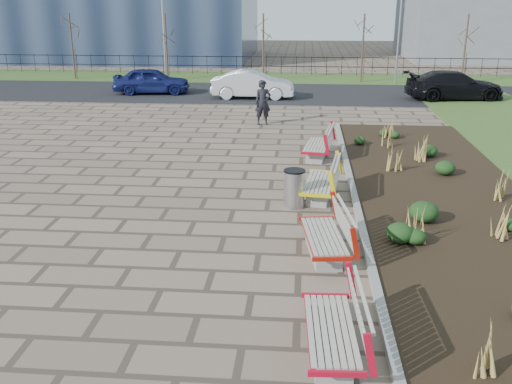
# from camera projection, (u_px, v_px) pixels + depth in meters

# --- Properties ---
(ground) EXTENTS (120.00, 120.00, 0.00)m
(ground) POSITION_uv_depth(u_px,v_px,m) (161.00, 290.00, 10.44)
(ground) COLOR #766251
(ground) RESTS_ON ground
(planting_bed) EXTENTS (4.50, 18.00, 0.10)m
(planting_bed) POSITION_uv_depth(u_px,v_px,m) (446.00, 203.00, 14.64)
(planting_bed) COLOR black
(planting_bed) RESTS_ON ground
(planting_curb) EXTENTS (0.16, 18.00, 0.15)m
(planting_curb) POSITION_uv_depth(u_px,v_px,m) (355.00, 199.00, 14.81)
(planting_curb) COLOR gray
(planting_curb) RESTS_ON ground
(grass_verge_far) EXTENTS (80.00, 5.00, 0.04)m
(grass_verge_far) POSITION_uv_depth(u_px,v_px,m) (265.00, 78.00, 36.79)
(grass_verge_far) COLOR #33511E
(grass_verge_far) RESTS_ON ground
(road) EXTENTS (80.00, 7.00, 0.02)m
(road) POSITION_uv_depth(u_px,v_px,m) (257.00, 93.00, 31.14)
(road) COLOR black
(road) RESTS_ON ground
(bench_a) EXTENTS (1.00, 2.14, 1.00)m
(bench_a) POSITION_uv_depth(u_px,v_px,m) (331.00, 326.00, 8.39)
(bench_a) COLOR #B60C23
(bench_a) RESTS_ON ground
(bench_b) EXTENTS (1.18, 2.20, 1.00)m
(bench_b) POSITION_uv_depth(u_px,v_px,m) (324.00, 233.00, 11.63)
(bench_b) COLOR #A6180B
(bench_b) RESTS_ON ground
(bench_c) EXTENTS (1.17, 2.20, 1.00)m
(bench_c) POSITION_uv_depth(u_px,v_px,m) (320.00, 180.00, 14.98)
(bench_c) COLOR yellow
(bench_c) RESTS_ON ground
(bench_d) EXTENTS (1.18, 2.20, 1.00)m
(bench_d) POSITION_uv_depth(u_px,v_px,m) (317.00, 143.00, 18.68)
(bench_d) COLOR #B10B21
(bench_d) RESTS_ON ground
(litter_bin) EXTENTS (0.53, 0.53, 0.96)m
(litter_bin) POSITION_uv_depth(u_px,v_px,m) (294.00, 189.00, 14.36)
(litter_bin) COLOR #B2B2B7
(litter_bin) RESTS_ON ground
(pedestrian) EXTENTS (0.76, 0.60, 1.83)m
(pedestrian) POSITION_uv_depth(u_px,v_px,m) (263.00, 103.00, 23.36)
(pedestrian) COLOR black
(pedestrian) RESTS_ON ground
(car_blue) EXTENTS (4.20, 2.06, 1.38)m
(car_blue) POSITION_uv_depth(u_px,v_px,m) (152.00, 81.00, 30.73)
(car_blue) COLOR navy
(car_blue) RESTS_ON road
(car_silver) EXTENTS (4.26, 1.54, 1.40)m
(car_silver) POSITION_uv_depth(u_px,v_px,m) (253.00, 84.00, 29.38)
(car_silver) COLOR silver
(car_silver) RESTS_ON road
(car_black) EXTENTS (5.15, 2.66, 1.43)m
(car_black) POSITION_uv_depth(u_px,v_px,m) (454.00, 85.00, 29.01)
(car_black) COLOR black
(car_black) RESTS_ON road
(tree_a) EXTENTS (1.40, 1.40, 4.00)m
(tree_a) POSITION_uv_depth(u_px,v_px,m) (72.00, 46.00, 35.64)
(tree_a) COLOR #4C3D2D
(tree_a) RESTS_ON grass_verge_far
(tree_b) EXTENTS (1.40, 1.40, 4.00)m
(tree_b) POSITION_uv_depth(u_px,v_px,m) (166.00, 47.00, 35.18)
(tree_b) COLOR #4C3D2D
(tree_b) RESTS_ON grass_verge_far
(tree_c) EXTENTS (1.40, 1.40, 4.00)m
(tree_c) POSITION_uv_depth(u_px,v_px,m) (263.00, 48.00, 34.71)
(tree_c) COLOR #4C3D2D
(tree_c) RESTS_ON grass_verge_far
(tree_d) EXTENTS (1.40, 1.40, 4.00)m
(tree_d) POSITION_uv_depth(u_px,v_px,m) (363.00, 48.00, 34.24)
(tree_d) COLOR #4C3D2D
(tree_d) RESTS_ON grass_verge_far
(tree_e) EXTENTS (1.40, 1.40, 4.00)m
(tree_e) POSITION_uv_depth(u_px,v_px,m) (465.00, 49.00, 33.78)
(tree_e) COLOR #4C3D2D
(tree_e) RESTS_ON grass_verge_far
(lamp_west) EXTENTS (0.24, 0.60, 6.00)m
(lamp_west) POSITION_uv_depth(u_px,v_px,m) (164.00, 31.00, 34.38)
(lamp_west) COLOR gray
(lamp_west) RESTS_ON grass_verge_far
(lamp_east) EXTENTS (0.24, 0.60, 6.00)m
(lamp_east) POSITION_uv_depth(u_px,v_px,m) (399.00, 32.00, 33.29)
(lamp_east) COLOR gray
(lamp_east) RESTS_ON grass_verge_far
(railing_fence) EXTENTS (44.00, 0.10, 1.20)m
(railing_fence) POSITION_uv_depth(u_px,v_px,m) (266.00, 65.00, 37.99)
(railing_fence) COLOR black
(railing_fence) RESTS_ON grass_verge_far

